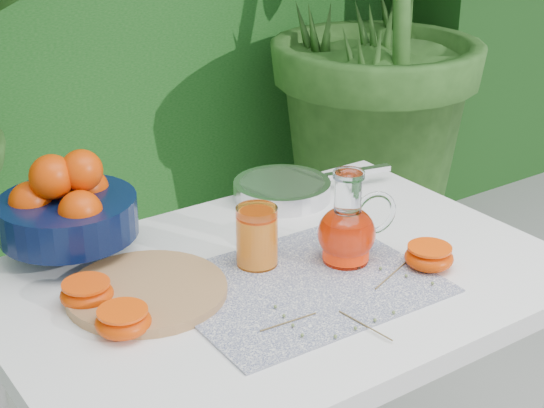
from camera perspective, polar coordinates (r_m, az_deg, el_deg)
potted_plant_right at (r=3.14m, az=5.87°, el=13.37°), size 2.13×2.13×1.80m
white_table at (r=1.53m, az=0.43°, el=-7.49°), size 1.00×0.70×0.75m
placemat at (r=1.46m, az=2.05°, el=-5.53°), size 0.45×0.36×0.00m
cutting_board at (r=1.44m, az=-8.57°, el=-5.92°), size 0.35×0.35×0.02m
fruit_bowl at (r=1.57m, az=-13.88°, el=-0.25°), size 0.26×0.26×0.20m
juice_pitcher at (r=1.51m, az=5.20°, el=-1.81°), size 0.16×0.13×0.18m
juice_tumbler at (r=1.50m, az=-1.04°, el=-2.30°), size 0.08×0.08×0.11m
saute_pan at (r=1.79m, az=0.80°, el=1.04°), size 0.38×0.25×0.04m
orange_halves at (r=1.41m, az=-3.52°, el=-5.83°), size 0.66×0.33×0.04m
thyme_sprigs at (r=1.40m, az=5.54°, el=-6.80°), size 0.36×0.23×0.01m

